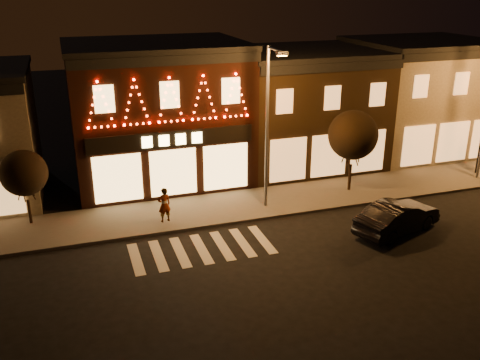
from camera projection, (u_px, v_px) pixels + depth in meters
ground at (227, 295)px, 20.88m from camera, size 120.00×120.00×0.00m
sidewalk_far at (219, 208)px, 28.53m from camera, size 44.00×4.00×0.15m
building_pulp at (158, 112)px, 31.79m from camera, size 10.20×8.34×8.30m
building_right_a at (302, 107)px, 34.75m from camera, size 9.20×8.28×7.50m
building_right_b at (419, 96)px, 37.36m from camera, size 9.20×8.28×7.80m
streetlamp_mid at (269, 117)px, 26.76m from camera, size 0.53×1.93×8.47m
tree_left at (24, 173)px, 25.74m from camera, size 2.27×2.27×3.80m
tree_right at (353, 135)px, 29.75m from camera, size 2.81×2.81×4.69m
dark_sedan at (397, 217)px, 25.78m from camera, size 5.08×3.16×1.58m
pedestrian at (164, 205)px, 26.54m from camera, size 0.74×0.56×1.81m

